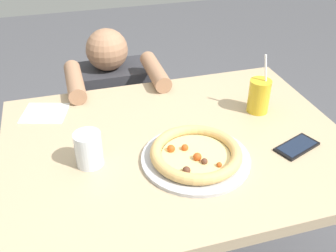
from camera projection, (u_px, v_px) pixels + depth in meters
name	position (u px, v px, depth m)	size (l,w,h in m)	color
dining_table	(177.00, 167.00, 1.38)	(1.15, 0.88, 0.75)	tan
pizza_near	(196.00, 155.00, 1.22)	(0.34, 0.34, 0.05)	#B7B7BC
drink_cup_colored	(259.00, 96.00, 1.45)	(0.08, 0.08, 0.22)	gold
water_cup_clear	(89.00, 149.00, 1.19)	(0.08, 0.08, 0.11)	silver
paper_napkin	(45.00, 113.00, 1.47)	(0.16, 0.14, 0.00)	white
cell_phone	(297.00, 147.00, 1.29)	(0.17, 0.12, 0.01)	black
diner_seated	(114.00, 123.00, 2.03)	(0.41, 0.52, 0.91)	#333847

